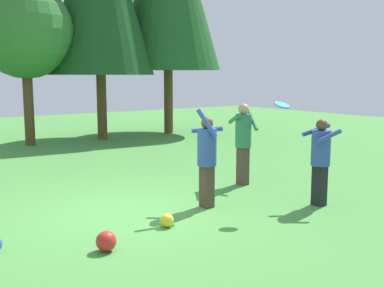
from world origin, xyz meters
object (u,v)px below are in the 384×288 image
Objects in this scene: person_thrower at (207,154)px; person_bystander at (243,137)px; frisbee at (282,105)px; ball_yellow at (167,220)px; tree_center at (25,31)px; person_catcher at (321,155)px; ball_red at (106,241)px.

person_thrower is 1.92m from person_bystander.
person_thrower is 6.47× the size of frisbee.
frisbee reaches higher than person_bystander.
tree_center is (0.91, 9.88, 3.62)m from ball_yellow.
person_catcher is at bearing 22.56° from person_bystander.
ball_red is (-1.21, -0.37, 0.03)m from ball_yellow.
ball_yellow is at bearing 11.30° from person_catcher.
tree_center is at bearing -145.58° from person_bystander.
person_thrower is 2.68m from ball_red.
frisbee is 2.80m from ball_yellow.
person_catcher is 5.63× the size of ball_red.
person_catcher reaches higher than ball_red.
person_catcher is 7.24× the size of ball_yellow.
frisbee is at bearing -82.82° from tree_center.
person_thrower is at bearing -88.34° from tree_center.
ball_yellow is (-2.86, -1.45, -0.93)m from person_bystander.
person_catcher is at bearing 6.01° from person_thrower.
person_bystander is 8.06× the size of ball_yellow.
person_catcher is 4.19m from ball_red.
person_bystander is (1.68, 0.92, 0.07)m from person_thrower.
frisbee is 3.79m from ball_red.
tree_center is at bearing 130.06° from person_thrower.
person_bystander is at bearing 68.62° from frisbee.
person_bystander is 3.34m from ball_yellow.
frisbee reaches higher than ball_yellow.
ball_red is (-4.07, -1.82, -0.90)m from person_bystander.
person_catcher is 0.90× the size of person_bystander.
person_catcher is 3.07m from ball_yellow.
person_catcher is 0.30× the size of tree_center.
ball_yellow is (-2.90, 0.57, -0.82)m from person_catcher.
tree_center reaches higher than person_bystander.
tree_center is (-1.95, 8.43, 2.69)m from person_bystander.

